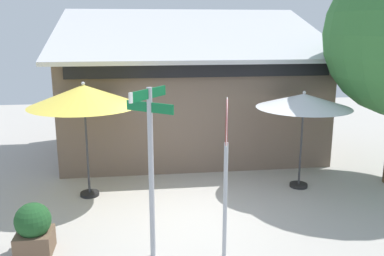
{
  "coord_description": "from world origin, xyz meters",
  "views": [
    {
      "loc": [
        -1.05,
        -8.16,
        3.88
      ],
      "look_at": [
        0.18,
        1.2,
        1.6
      ],
      "focal_mm": 39.23,
      "sensor_mm": 36.0,
      "label": 1
    }
  ],
  "objects_px": {
    "street_sign_post": "(151,156)",
    "sidewalk_planter": "(34,229)",
    "stop_sign": "(226,148)",
    "patio_umbrella_mustard_left": "(84,96)",
    "patio_umbrella_ivory_center": "(304,102)"
  },
  "relations": [
    {
      "from": "stop_sign",
      "to": "patio_umbrella_mustard_left",
      "type": "bearing_deg",
      "value": 130.14
    },
    {
      "from": "street_sign_post",
      "to": "sidewalk_planter",
      "type": "bearing_deg",
      "value": 169.41
    },
    {
      "from": "stop_sign",
      "to": "sidewalk_planter",
      "type": "xyz_separation_m",
      "value": [
        -3.27,
        0.55,
        -1.5
      ]
    },
    {
      "from": "street_sign_post",
      "to": "patio_umbrella_ivory_center",
      "type": "xyz_separation_m",
      "value": [
        3.74,
        2.81,
        0.33
      ]
    },
    {
      "from": "patio_umbrella_mustard_left",
      "to": "sidewalk_planter",
      "type": "bearing_deg",
      "value": -104.9
    },
    {
      "from": "stop_sign",
      "to": "sidewalk_planter",
      "type": "height_order",
      "value": "stop_sign"
    },
    {
      "from": "stop_sign",
      "to": "patio_umbrella_mustard_left",
      "type": "height_order",
      "value": "stop_sign"
    },
    {
      "from": "stop_sign",
      "to": "sidewalk_planter",
      "type": "relative_size",
      "value": 3.0
    },
    {
      "from": "patio_umbrella_ivory_center",
      "to": "sidewalk_planter",
      "type": "relative_size",
      "value": 2.59
    },
    {
      "from": "patio_umbrella_mustard_left",
      "to": "patio_umbrella_ivory_center",
      "type": "relative_size",
      "value": 1.12
    },
    {
      "from": "street_sign_post",
      "to": "sidewalk_planter",
      "type": "height_order",
      "value": "street_sign_post"
    },
    {
      "from": "patio_umbrella_mustard_left",
      "to": "sidewalk_planter",
      "type": "xyz_separation_m",
      "value": [
        -0.67,
        -2.53,
        -1.92
      ]
    },
    {
      "from": "stop_sign",
      "to": "patio_umbrella_ivory_center",
      "type": "xyz_separation_m",
      "value": [
        2.51,
        2.98,
        0.19
      ]
    },
    {
      "from": "street_sign_post",
      "to": "patio_umbrella_mustard_left",
      "type": "xyz_separation_m",
      "value": [
        -1.37,
        2.91,
        0.55
      ]
    },
    {
      "from": "street_sign_post",
      "to": "patio_umbrella_ivory_center",
      "type": "relative_size",
      "value": 1.23
    }
  ]
}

